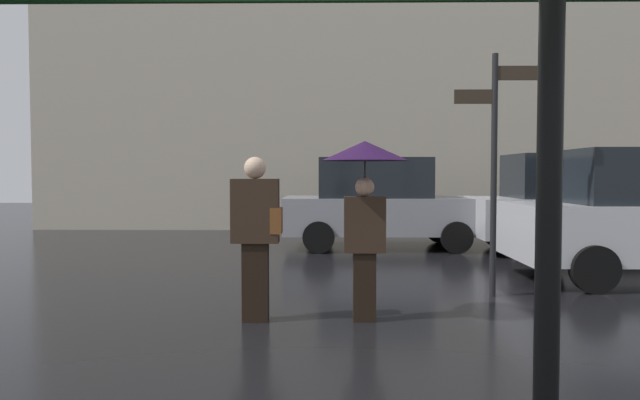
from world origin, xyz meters
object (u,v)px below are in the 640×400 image
parked_car_distant (380,203)px  pedestrian_with_umbrella (365,181)px  parked_car_right (576,203)px  street_signpost (495,151)px  pedestrian_with_bag (256,229)px

parked_car_distant → pedestrian_with_umbrella: bearing=80.1°
pedestrian_with_umbrella → parked_car_right: (4.58, 5.71, -0.53)m
pedestrian_with_umbrella → parked_car_distant: bearing=-106.3°
pedestrian_with_umbrella → street_signpost: (1.75, 1.34, 0.37)m
pedestrian_with_bag → street_signpost: size_ratio=0.57×
pedestrian_with_bag → pedestrian_with_umbrella: bearing=103.9°
parked_car_distant → street_signpost: 5.33m
parked_car_distant → street_signpost: (1.04, -5.14, 0.92)m
pedestrian_with_umbrella → parked_car_right: parked_car_right is taller
parked_car_right → parked_car_distant: size_ratio=1.00×
pedestrian_with_umbrella → street_signpost: size_ratio=0.62×
parked_car_right → street_signpost: 5.28m
pedestrian_with_umbrella → parked_car_right: size_ratio=0.46×
pedestrian_with_bag → parked_car_right: size_ratio=0.42×
parked_car_right → parked_car_distant: 3.95m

